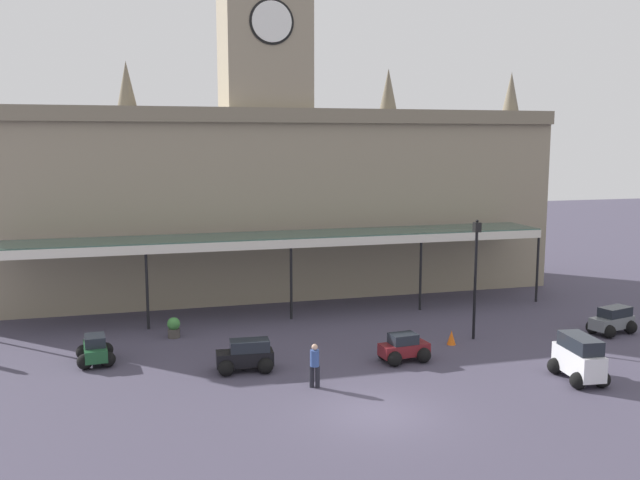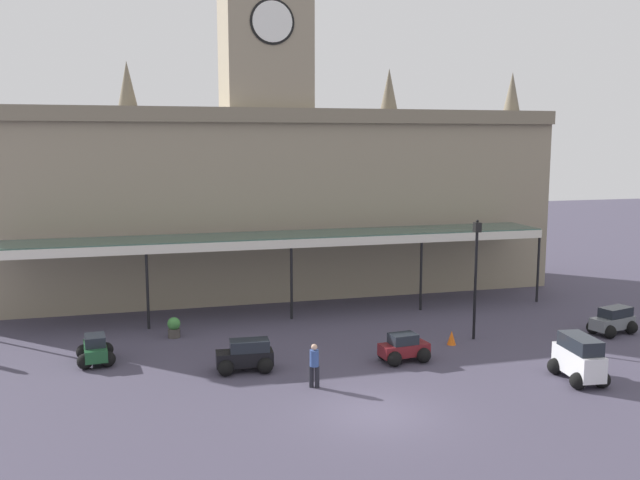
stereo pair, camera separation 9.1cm
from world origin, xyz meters
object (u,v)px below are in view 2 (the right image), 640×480
car_maroon_sedan (404,350)px  car_green_sedan (95,351)px  car_black_estate (246,357)px  victorian_lamppost (476,266)px  traffic_cone (452,338)px  planter_forecourt_centre (174,327)px  car_white_van (579,360)px  car_grey_estate (613,322)px  pedestrian_beside_cars (314,364)px

car_maroon_sedan → car_green_sedan: same height
car_green_sedan → car_black_estate: bearing=-24.1°
car_green_sedan → victorian_lamppost: size_ratio=0.38×
car_black_estate → victorian_lamppost: victorian_lamppost is taller
car_maroon_sedan → car_black_estate: bearing=175.2°
traffic_cone → planter_forecourt_centre: planter_forecourt_centre is taller
car_black_estate → traffic_cone: size_ratio=3.55×
car_black_estate → planter_forecourt_centre: bearing=114.1°
car_black_estate → car_green_sedan: car_black_estate is taller
car_black_estate → car_white_van: (12.10, -4.48, 0.24)m
car_grey_estate → traffic_cone: bearing=177.2°
car_grey_estate → victorian_lamppost: bearing=172.0°
victorian_lamppost → planter_forecourt_centre: bearing=163.8°
car_grey_estate → car_white_van: bearing=-137.3°
car_maroon_sedan → pedestrian_beside_cars: bearing=-155.9°
car_grey_estate → planter_forecourt_centre: size_ratio=2.50×
traffic_cone → planter_forecourt_centre: size_ratio=0.68×
victorian_lamppost → car_maroon_sedan: bearing=-153.3°
pedestrian_beside_cars → victorian_lamppost: bearing=25.4°
car_green_sedan → traffic_cone: (15.36, -1.53, -0.18)m
car_green_sedan → pedestrian_beside_cars: size_ratio=1.27×
car_green_sedan → car_white_van: bearing=-21.6°
car_grey_estate → car_green_sedan: bearing=175.3°
car_grey_estate → pedestrian_beside_cars: pedestrian_beside_cars is taller
victorian_lamppost → car_grey_estate: bearing=-8.0°
car_maroon_sedan → pedestrian_beside_cars: pedestrian_beside_cars is taller
car_black_estate → car_grey_estate: bearing=2.2°
car_white_van → car_green_sedan: size_ratio=1.17×
car_green_sedan → pedestrian_beside_cars: pedestrian_beside_cars is taller
pedestrian_beside_cars → planter_forecourt_centre: size_ratio=1.74×
car_black_estate → car_maroon_sedan: car_black_estate is taller
car_white_van → car_green_sedan: (-17.94, 7.10, -0.30)m
car_white_van → traffic_cone: size_ratio=3.82×
car_green_sedan → traffic_cone: bearing=-5.7°
car_black_estate → car_maroon_sedan: size_ratio=1.09×
victorian_lamppost → planter_forecourt_centre: size_ratio=5.81×
car_green_sedan → pedestrian_beside_cars: bearing=-32.6°
pedestrian_beside_cars → victorian_lamppost: (8.74, 4.15, 2.51)m
car_green_sedan → pedestrian_beside_cars: (8.01, -5.12, 0.41)m
car_grey_estate → planter_forecourt_centre: car_grey_estate is taller
car_white_van → traffic_cone: 6.16m
car_green_sedan → traffic_cone: size_ratio=3.26×
car_black_estate → planter_forecourt_centre: car_black_estate is taller
car_maroon_sedan → pedestrian_beside_cars: 4.80m
car_black_estate → car_maroon_sedan: (6.54, -0.55, -0.06)m
car_black_estate → car_white_van: bearing=-20.3°
car_maroon_sedan → victorian_lamppost: size_ratio=0.38×
victorian_lamppost → traffic_cone: (-1.40, -0.56, -3.09)m
victorian_lamppost → traffic_cone: 3.44m
car_white_van → car_black_estate: bearing=159.7°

